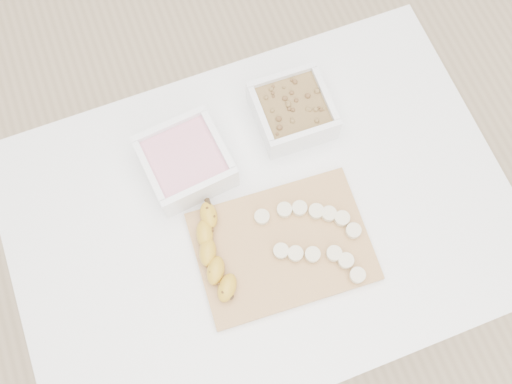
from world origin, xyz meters
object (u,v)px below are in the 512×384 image
object	(u,v)px
bowl_granola	(293,111)
table	(261,227)
cutting_board	(282,246)
bowl_yogurt	(186,161)
banana	(215,254)

from	to	relation	value
bowl_granola	table	bearing A→B (deg)	-127.80
cutting_board	bowl_granola	bearing A→B (deg)	64.21
bowl_yogurt	banana	bearing A→B (deg)	-92.37
bowl_yogurt	table	bearing A→B (deg)	-54.31
bowl_yogurt	cutting_board	xyz separation A→B (m)	(0.12, -0.22, -0.03)
table	bowl_yogurt	size ratio (longest dim) A/B	5.65
bowl_granola	banana	xyz separation A→B (m)	(-0.25, -0.23, -0.00)
table	bowl_granola	size ratio (longest dim) A/B	6.41
banana	bowl_yogurt	bearing A→B (deg)	104.89
cutting_board	banana	distance (m)	0.13
bowl_yogurt	bowl_granola	bearing A→B (deg)	6.84
bowl_yogurt	bowl_granola	xyz separation A→B (m)	(0.24, 0.03, -0.00)
table	cutting_board	size ratio (longest dim) A/B	2.99
banana	table	bearing A→B (deg)	40.73
bowl_granola	cutting_board	size ratio (longest dim) A/B	0.47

